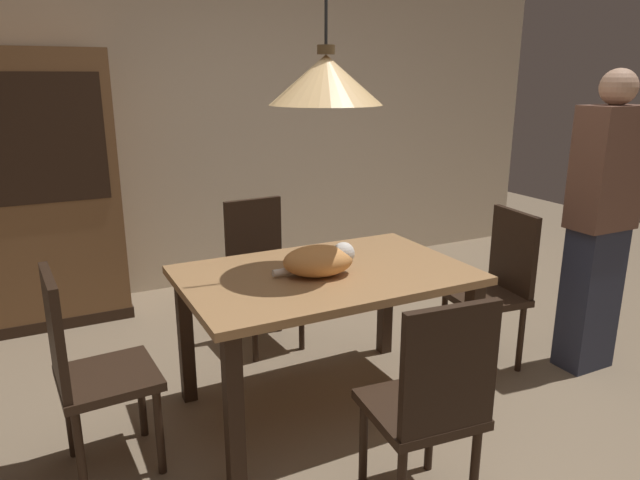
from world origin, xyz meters
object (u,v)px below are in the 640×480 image
Objects in this scene: pendant_lamp at (326,79)px; hutch_bookcase at (31,198)px; chair_right_side at (496,282)px; chair_near_front at (431,400)px; person_standing at (600,225)px; dining_table at (325,290)px; chair_far_back at (261,267)px; cat_sleeping at (320,260)px; chair_left_side at (87,365)px.

pendant_lamp is 0.70× the size of hutch_bookcase.
chair_right_side is 3.06m from hutch_bookcase.
chair_near_front is (-1.14, -0.87, 0.00)m from chair_right_side.
person_standing is at bearing -37.28° from hutch_bookcase.
chair_near_front is (-0.01, -0.88, -0.14)m from dining_table.
dining_table is 0.76× the size of hutch_bookcase.
dining_table is 1.51× the size of chair_far_back.
chair_right_side is 1.61m from pendant_lamp.
person_standing is (1.59, -1.17, 0.36)m from chair_far_back.
hutch_bookcase reaches higher than dining_table.
chair_right_side is 1.22m from cat_sleeping.
chair_left_side is 1.00× the size of chair_far_back.
hutch_bookcase reaches higher than chair_far_back.
dining_table is 0.89m from chair_far_back.
person_standing is (1.59, -0.29, 0.22)m from dining_table.
person_standing is (2.84, -2.16, -0.02)m from hutch_bookcase.
chair_right_side is at bearing -0.12° from chair_left_side.
hutch_bookcase is at bearing 123.87° from pendant_lamp.
chair_left_side is at bearing 173.90° from person_standing.
person_standing is (1.59, -0.29, -0.79)m from pendant_lamp.
dining_table is 2.26m from hutch_bookcase.
chair_left_side is at bearing 179.88° from chair_right_side.
person_standing reaches higher than chair_far_back.
pendant_lamp reaches higher than chair_far_back.
cat_sleeping is (-1.18, -0.03, 0.32)m from chair_right_side.
chair_left_side and chair_near_front have the same top height.
chair_far_back is at bearing 90.31° from pendant_lamp.
chair_left_side reaches higher than dining_table.
pendant_lamp is (0.05, 0.04, 0.84)m from cat_sleeping.
chair_far_back and chair_near_front have the same top height.
chair_left_side is 0.54× the size of person_standing.
chair_right_side is 0.72× the size of pendant_lamp.
hutch_bookcase reaches higher than chair_right_side.
hutch_bookcase is at bearing 93.85° from chair_left_side.
hutch_bookcase is at bearing 141.59° from chair_far_back.
chair_far_back is 1.45m from pendant_lamp.
chair_near_front is 0.50× the size of hutch_bookcase.
cat_sleeping is 1.66m from person_standing.
hutch_bookcase is 3.57m from person_standing.
pendant_lamp is (0.01, 0.88, 1.15)m from chair_near_front.
chair_right_side is at bearing -0.46° from pendant_lamp.
person_standing reaches higher than chair_right_side.
chair_right_side is at bearing -38.25° from hutch_bookcase.
pendant_lamp reaches higher than cat_sleeping.
hutch_bookcase is (-0.13, 1.87, 0.38)m from chair_left_side.
chair_near_front is 2.33× the size of cat_sleeping.
person_standing is (2.72, -0.29, 0.36)m from chair_left_side.
chair_far_back reaches higher than dining_table.
chair_left_side is 2.33× the size of cat_sleeping.
chair_left_side is 0.72× the size of pendant_lamp.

